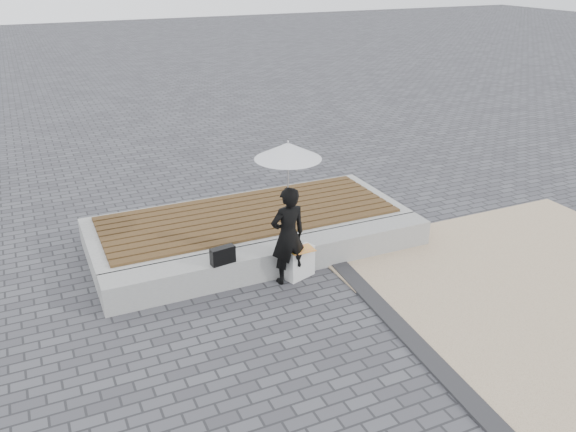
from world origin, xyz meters
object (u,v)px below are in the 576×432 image
object	(u,v)px
woman	(288,236)
handbag	(223,255)
seating_ledge	(279,258)
parasol	(288,151)
canvas_tote	(300,263)

from	to	relation	value
woman	handbag	bearing A→B (deg)	-14.16
seating_ledge	parasol	xyz separation A→B (m)	(-0.00, -0.33, 1.71)
woman	parasol	distance (m)	1.21
parasol	canvas_tote	world-z (taller)	parasol
seating_ledge	canvas_tote	world-z (taller)	canvas_tote
parasol	canvas_tote	size ratio (longest dim) A/B	2.46
woman	parasol	world-z (taller)	parasol
woman	parasol	size ratio (longest dim) A/B	1.26
woman	canvas_tote	bearing A→B (deg)	-173.53
parasol	handbag	xyz separation A→B (m)	(-0.89, 0.16, -1.39)
parasol	handbag	size ratio (longest dim) A/B	3.31
handbag	canvas_tote	xyz separation A→B (m)	(1.09, -0.13, -0.29)
seating_ledge	canvas_tote	distance (m)	0.35
parasol	woman	bearing A→B (deg)	-90.00
seating_ledge	handbag	xyz separation A→B (m)	(-0.89, -0.17, 0.32)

